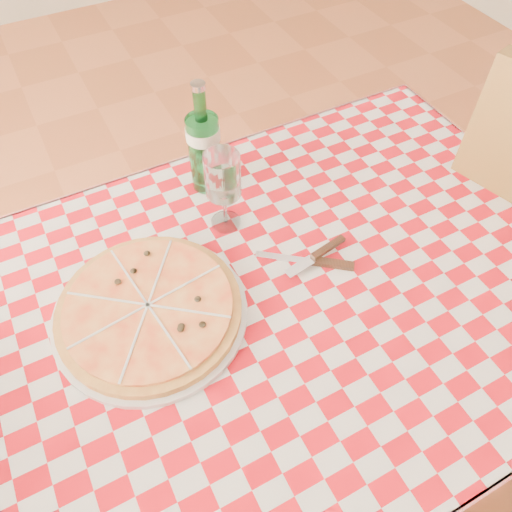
{
  "coord_description": "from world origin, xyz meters",
  "views": [
    {
      "loc": [
        -0.29,
        -0.45,
        1.55
      ],
      "look_at": [
        -0.02,
        0.06,
        0.82
      ],
      "focal_mm": 35.0,
      "sensor_mm": 36.0,
      "label": 1
    }
  ],
  "objects_px": {
    "dining_table": "(278,320)",
    "water_bottle": "(203,138)",
    "wine_glass": "(224,192)",
    "pizza_plate": "(149,309)"
  },
  "relations": [
    {
      "from": "dining_table",
      "to": "water_bottle",
      "type": "distance_m",
      "value": 0.41
    },
    {
      "from": "wine_glass",
      "to": "pizza_plate",
      "type": "bearing_deg",
      "value": -146.71
    },
    {
      "from": "pizza_plate",
      "to": "water_bottle",
      "type": "height_order",
      "value": "water_bottle"
    },
    {
      "from": "pizza_plate",
      "to": "wine_glass",
      "type": "relative_size",
      "value": 1.96
    },
    {
      "from": "pizza_plate",
      "to": "water_bottle",
      "type": "bearing_deg",
      "value": 48.97
    },
    {
      "from": "dining_table",
      "to": "pizza_plate",
      "type": "height_order",
      "value": "pizza_plate"
    },
    {
      "from": "water_bottle",
      "to": "wine_glass",
      "type": "relative_size",
      "value": 1.42
    },
    {
      "from": "pizza_plate",
      "to": "water_bottle",
      "type": "relative_size",
      "value": 1.38
    },
    {
      "from": "pizza_plate",
      "to": "wine_glass",
      "type": "bearing_deg",
      "value": 33.29
    },
    {
      "from": "water_bottle",
      "to": "wine_glass",
      "type": "height_order",
      "value": "water_bottle"
    }
  ]
}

